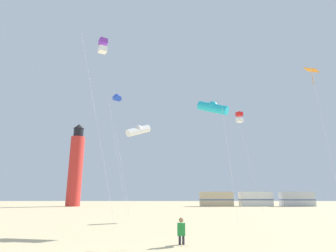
% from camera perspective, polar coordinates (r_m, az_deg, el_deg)
% --- Properties ---
extents(kite_flyer_standing, '(0.35, 0.52, 1.16)m').
position_cam_1_polar(kite_flyer_standing, '(12.82, 2.79, -20.92)').
color(kite_flyer_standing, '#238438').
rests_on(kite_flyer_standing, ground).
extents(kite_box_violet, '(3.02, 2.27, 14.25)m').
position_cam_1_polar(kite_box_violet, '(23.29, -13.40, 15.86)').
color(kite_box_violet, silver).
rests_on(kite_box_violet, ground).
extents(kite_tube_blue, '(2.60, 3.09, 14.22)m').
position_cam_1_polar(kite_tube_blue, '(33.76, -10.59, 5.76)').
color(kite_tube_blue, silver).
rests_on(kite_tube_blue, ground).
extents(kite_tube_white, '(3.32, 3.21, 8.72)m').
position_cam_1_polar(kite_tube_white, '(25.75, -6.19, -0.88)').
color(kite_tube_white, silver).
rests_on(kite_tube_white, ground).
extents(kite_tube_cyan, '(2.80, 2.49, 9.43)m').
position_cam_1_polar(kite_tube_cyan, '(21.58, 9.30, 3.82)').
color(kite_tube_cyan, silver).
rests_on(kite_tube_cyan, ground).
extents(kite_diamond_orange, '(1.22, 1.22, 11.43)m').
position_cam_1_polar(kite_diamond_orange, '(23.34, 27.93, 9.14)').
color(kite_diamond_orange, silver).
rests_on(kite_diamond_orange, ground).
extents(kite_box_scarlet, '(2.39, 2.03, 11.11)m').
position_cam_1_polar(kite_box_scarlet, '(31.44, 14.65, 1.75)').
color(kite_box_scarlet, silver).
rests_on(kite_box_scarlet, ground).
extents(lighthouse_distant, '(2.80, 2.80, 16.80)m').
position_cam_1_polar(lighthouse_distant, '(59.70, -18.65, -7.99)').
color(lighthouse_distant, red).
rests_on(lighthouse_distant, ground).
extents(rv_van_tan, '(6.61, 2.86, 2.80)m').
position_cam_1_polar(rv_van_tan, '(57.35, 10.02, -14.74)').
color(rv_van_tan, '#C6B28C').
rests_on(rv_van_tan, ground).
extents(rv_van_white, '(6.58, 2.77, 2.80)m').
position_cam_1_polar(rv_van_white, '(59.92, 17.76, -14.27)').
color(rv_van_white, white).
rests_on(rv_van_white, ground).
extents(rv_van_silver, '(6.57, 2.72, 2.80)m').
position_cam_1_polar(rv_van_silver, '(61.94, 25.25, -13.59)').
color(rv_van_silver, '#B7BABF').
rests_on(rv_van_silver, ground).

